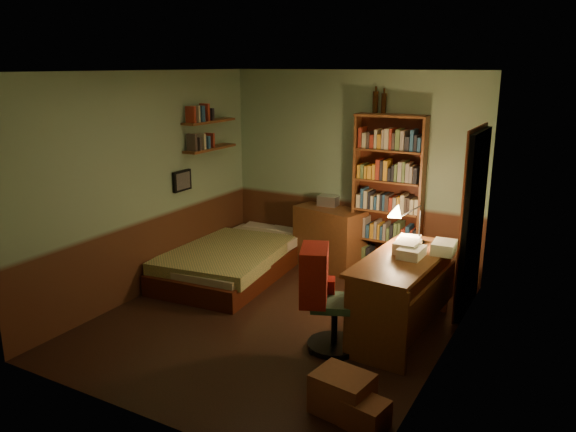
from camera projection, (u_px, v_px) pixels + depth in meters
The scene contains 24 objects.
floor at pixel (277, 320), 6.06m from camera, with size 3.50×4.00×0.02m, color black.
ceiling at pixel (275, 70), 5.37m from camera, with size 3.50×4.00×0.02m, color silver.
wall_back at pixel (353, 171), 7.41m from camera, with size 3.50×0.02×2.60m, color gray.
wall_left at pixel (146, 185), 6.54m from camera, with size 0.02×4.00×2.60m, color gray.
wall_right at pixel (450, 226), 4.89m from camera, with size 0.02×4.00×2.60m, color gray.
wall_front at pixel (135, 261), 4.02m from camera, with size 3.50×0.02×2.60m, color gray.
doorway at pixel (473, 223), 6.08m from camera, with size 0.06×0.90×2.00m, color black.
door_trim at pixel (470, 223), 6.10m from camera, with size 0.02×0.98×2.08m, color #3B150A.
bed at pixel (235, 248), 7.34m from camera, with size 1.22×2.28×0.68m, color olive.
dresser at pixel (330, 238), 7.53m from camera, with size 0.92×0.46×0.82m, color brown.
mini_stereo at pixel (328, 201), 7.55m from camera, with size 0.26×0.20×0.14m, color #B2B2B7.
bookshelf at pixel (388, 197), 7.08m from camera, with size 0.89×0.28×2.08m, color brown.
bottle_left at pixel (375, 102), 6.99m from camera, with size 0.07×0.07×0.27m, color black.
bottle_right at pixel (384, 103), 6.94m from camera, with size 0.07×0.07×0.24m, color black.
desk at pixel (401, 295), 5.65m from camera, with size 0.64×1.54×0.83m, color brown.
paper_stack at pixel (444, 247), 5.63m from camera, with size 0.22×0.30×0.12m, color silver.
desk_lamp at pixel (420, 216), 5.90m from camera, with size 0.18×0.18×0.59m, color black.
office_chair at pixel (335, 296), 5.31m from camera, with size 0.54×0.48×1.08m, color #30533D.
red_jacket at pixel (325, 205), 5.41m from camera, with size 0.25×0.45×0.54m, color #A51F16.
wall_shelf_lower at pixel (210, 148), 7.34m from camera, with size 0.20×0.90×0.03m, color brown.
wall_shelf_upper at pixel (209, 121), 7.24m from camera, with size 0.20×0.90×0.03m, color brown.
framed_picture at pixel (182, 181), 7.04m from camera, with size 0.04×0.32×0.26m, color black.
cardboard_box_a at pixel (342, 393), 4.41m from camera, with size 0.44×0.35×0.33m, color brown.
cardboard_box_b at pixel (366, 414), 4.23m from camera, with size 0.32×0.26×0.22m, color brown.
Camera 1 is at (2.81, -4.79, 2.66)m, focal length 35.00 mm.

